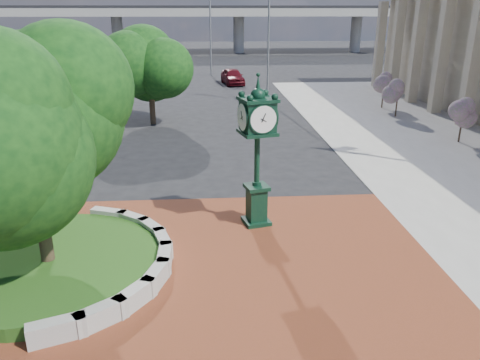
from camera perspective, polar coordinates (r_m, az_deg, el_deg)
name	(u,v)px	position (r m, az deg, el deg)	size (l,w,h in m)	color
ground	(229,265)	(13.64, -1.41, -10.34)	(200.00, 200.00, 0.00)	black
plaza	(230,284)	(12.77, -1.19, -12.53)	(12.00, 12.00, 0.04)	brown
planter_wall	(132,260)	(13.68, -12.99, -9.51)	(2.96, 6.77, 0.54)	#9E9B93
grass_bed	(49,265)	(14.26, -22.22, -9.61)	(6.10, 6.10, 0.40)	#1B4112
overpass	(207,12)	(81.75, -4.04, 19.76)	(90.00, 12.00, 7.50)	#9E9B93
tree_planter	(30,143)	(12.98, -24.24, 4.11)	(5.20, 5.20, 6.33)	#38281C
tree_street	(150,73)	(30.18, -10.91, 12.74)	(4.40, 4.40, 5.45)	#38281C
post_clock	(257,146)	(15.11, 2.11, 4.12)	(1.23, 1.23, 5.01)	black
parked_car	(233,76)	(46.78, -0.91, 12.52)	(1.80, 4.47, 1.52)	#4E0B13
street_lamp_near	(271,39)	(37.13, 3.81, 16.76)	(1.79, 0.69, 8.17)	slate
street_lamp_far	(212,21)	(52.75, -3.38, 18.74)	(2.19, 0.45, 9.74)	slate
shrub_near	(463,114)	(28.19, 25.54, 7.26)	(1.20, 1.20, 2.20)	#38281C
shrub_mid	(398,94)	(33.67, 18.69, 9.96)	(1.20, 1.20, 2.20)	#38281C
shrub_far	(384,87)	(36.47, 17.13, 10.82)	(1.20, 1.20, 2.20)	#38281C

